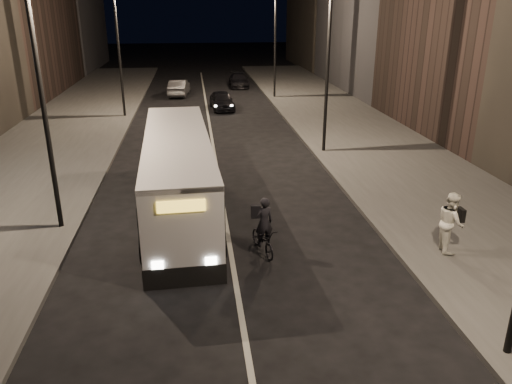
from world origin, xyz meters
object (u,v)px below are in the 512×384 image
object	(u,v)px
streetlight_right_far	(272,29)
car_near	(222,100)
streetlight_left_near	(47,70)
car_far	(239,80)
pedestrian_woman	(451,222)
streetlight_right_mid	(323,46)
car_mid	(179,88)
streetlight_left_far	(122,35)
city_bus	(178,172)
cyclist_on_bicycle	(263,235)

from	to	relation	value
streetlight_right_far	car_near	bearing A→B (deg)	-136.96
streetlight_left_near	car_far	bearing A→B (deg)	74.18
pedestrian_woman	car_near	xyz separation A→B (m)	(-5.50, 23.34, -0.44)
streetlight_right_mid	car_mid	size ratio (longest dim) A/B	2.00
streetlight_left_far	car_near	distance (m)	8.22
streetlight_right_far	car_far	xyz separation A→B (m)	(-2.05, 6.39, -4.76)
streetlight_right_mid	car_mid	distance (m)	20.26
streetlight_right_far	streetlight_left_near	distance (m)	26.26
city_bus	car_near	bearing A→B (deg)	79.50
streetlight_right_mid	streetlight_right_far	xyz separation A→B (m)	(0.00, 16.00, 0.00)
streetlight_right_far	city_bus	distance (m)	24.22
streetlight_left_near	car_far	size ratio (longest dim) A/B	1.96
streetlight_left_far	cyclist_on_bicycle	bearing A→B (deg)	-72.85
city_bus	car_near	world-z (taller)	city_bus
pedestrian_woman	car_mid	bearing A→B (deg)	26.62
city_bus	car_near	size ratio (longest dim) A/B	2.81
streetlight_left_near	car_near	bearing A→B (deg)	72.23
pedestrian_woman	streetlight_right_mid	bearing A→B (deg)	16.55
streetlight_left_far	streetlight_left_near	bearing A→B (deg)	-90.00
pedestrian_woman	streetlight_left_far	bearing A→B (deg)	39.43
pedestrian_woman	car_mid	world-z (taller)	pedestrian_woman
streetlight_left_far	car_near	size ratio (longest dim) A/B	2.12
streetlight_right_mid	city_bus	world-z (taller)	streetlight_right_mid
streetlight_right_far	streetlight_left_near	world-z (taller)	same
streetlight_right_far	cyclist_on_bicycle	distance (m)	27.28
cyclist_on_bicycle	car_far	xyz separation A→B (m)	(2.28, 32.90, -0.03)
streetlight_right_far	city_bus	xyz separation A→B (m)	(-6.93, -22.90, -3.79)
streetlight_left_near	city_bus	world-z (taller)	streetlight_left_near
car_near	car_mid	xyz separation A→B (m)	(-3.21, 6.20, 0.02)
cyclist_on_bicycle	car_mid	bearing A→B (deg)	81.89
streetlight_right_far	car_near	xyz separation A→B (m)	(-4.24, -3.96, -4.71)
streetlight_right_far	streetlight_left_far	xyz separation A→B (m)	(-10.66, -6.00, 0.00)
streetlight_left_near	city_bus	distance (m)	5.43
streetlight_left_near	car_far	xyz separation A→B (m)	(8.61, 30.39, -4.76)
car_near	car_far	distance (m)	10.58
car_far	streetlight_left_far	bearing A→B (deg)	-124.34
car_mid	city_bus	bearing A→B (deg)	97.24
streetlight_right_mid	streetlight_left_far	xyz separation A→B (m)	(-10.66, 10.00, 0.00)
streetlight_left_near	car_mid	bearing A→B (deg)	83.02
streetlight_left_near	pedestrian_woman	size ratio (longest dim) A/B	4.33
streetlight_right_mid	cyclist_on_bicycle	xyz separation A→B (m)	(-4.34, -10.51, -4.73)
car_near	cyclist_on_bicycle	bearing A→B (deg)	-94.53
streetlight_left_far	pedestrian_woman	world-z (taller)	streetlight_left_far
pedestrian_woman	car_mid	distance (m)	30.80
streetlight_right_far	city_bus	size ratio (longest dim) A/B	0.75
streetlight_right_mid	streetlight_left_far	bearing A→B (deg)	136.84
streetlight_right_far	streetlight_left_near	xyz separation A→B (m)	(-10.66, -24.00, 0.00)
city_bus	cyclist_on_bicycle	xyz separation A→B (m)	(2.60, -3.61, -0.94)
streetlight_left_near	car_near	size ratio (longest dim) A/B	2.12
city_bus	cyclist_on_bicycle	world-z (taller)	city_bus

